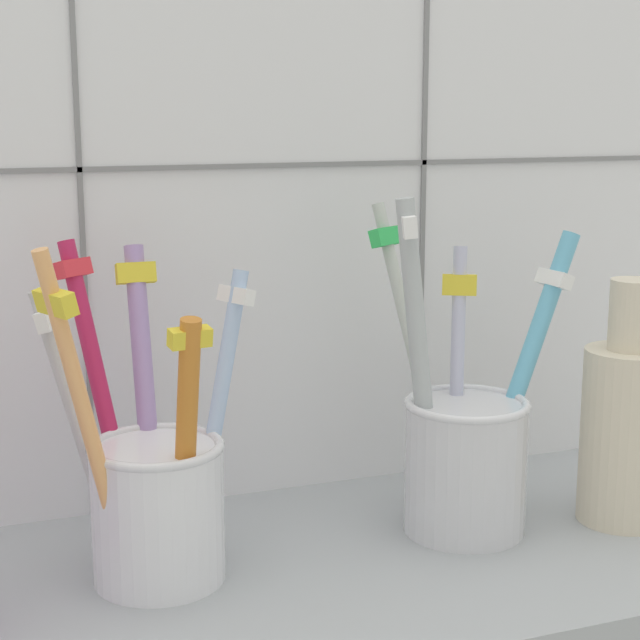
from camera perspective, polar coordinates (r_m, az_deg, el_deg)
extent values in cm
cube|color=#9EA3A8|center=(57.52, 0.41, -14.00)|extent=(64.00, 22.00, 2.00)
cube|color=white|center=(63.26, -3.51, 8.56)|extent=(64.00, 2.00, 45.00)
cube|color=gray|center=(59.88, -13.09, 8.10)|extent=(0.30, 0.20, 45.00)
cube|color=gray|center=(66.20, 5.73, 8.66)|extent=(0.30, 0.20, 45.00)
cube|color=gray|center=(62.21, -3.21, 8.47)|extent=(64.00, 0.20, 0.30)
cylinder|color=white|center=(54.42, -8.89, -10.45)|extent=(6.77, 6.77, 7.13)
torus|color=silver|center=(53.18, -9.01, -6.89)|extent=(6.94, 6.94, 0.50)
cylinder|color=#B91E4C|center=(55.57, -11.84, -4.44)|extent=(3.79, 5.03, 16.92)
cube|color=#E5333F|center=(55.43, -13.43, 2.78)|extent=(2.15, 1.94, 1.09)
cylinder|color=beige|center=(54.12, -12.99, -6.08)|extent=(4.60, 2.59, 14.82)
cube|color=white|center=(53.06, -14.78, 0.02)|extent=(1.53, 2.07, 1.14)
cylinder|color=#A384C3|center=(56.18, -9.57, -4.43)|extent=(1.20, 5.43, 16.46)
cube|color=yellow|center=(56.40, -10.10, 2.56)|extent=(2.11, 1.19, 1.28)
cylinder|color=#A9C4ED|center=(54.60, -5.72, -5.35)|extent=(4.47, 2.63, 15.37)
cube|color=white|center=(54.03, -4.64, 1.37)|extent=(1.70, 2.39, 0.98)
cylinder|color=#F0A763|center=(50.35, -12.62, -5.79)|extent=(4.73, 2.61, 17.50)
cube|color=yellow|center=(48.20, -14.34, 0.95)|extent=(1.90, 2.74, 1.20)
cylinder|color=#C87426|center=(51.39, -7.41, -7.30)|extent=(1.52, 3.45, 13.99)
cube|color=yellow|center=(48.90, -7.17, -0.96)|extent=(2.13, 1.23, 1.00)
cylinder|color=silver|center=(60.11, 7.99, -8.03)|extent=(6.93, 6.93, 7.55)
torus|color=silver|center=(58.95, 8.09, -4.57)|extent=(7.09, 7.09, 0.50)
cylinder|color=silver|center=(60.60, 7.53, -3.42)|extent=(1.91, 2.58, 15.77)
cube|color=yellow|center=(59.95, 7.68, 1.93)|extent=(2.13, 1.70, 1.27)
cylinder|color=#AAB1B4|center=(57.41, 5.53, -2.66)|extent=(3.22, 1.96, 18.84)
cube|color=white|center=(55.88, 4.86, 5.20)|extent=(1.62, 2.67, 1.21)
cylinder|color=#62B5D9|center=(60.86, 11.02, -3.14)|extent=(7.50, 1.98, 16.75)
cube|color=white|center=(61.04, 12.77, 2.21)|extent=(1.43, 2.36, 1.14)
cylinder|color=#B9C0B9|center=(60.30, 5.27, -2.31)|extent=(3.85, 5.84, 18.22)
cube|color=green|center=(60.18, 3.70, 4.60)|extent=(2.61, 2.09, 1.20)
cylinder|color=beige|center=(63.11, 16.44, -6.13)|extent=(5.17, 5.17, 10.29)
cylinder|color=beige|center=(61.35, 16.83, 0.27)|extent=(2.68, 2.68, 4.07)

